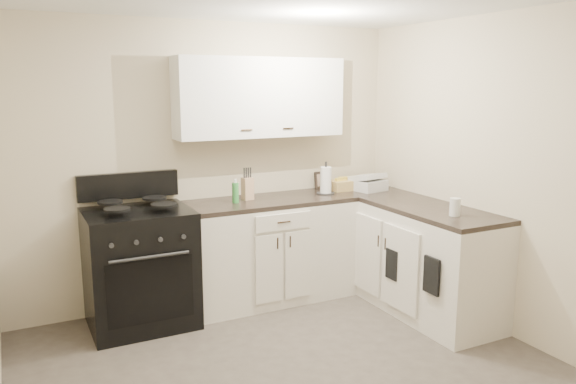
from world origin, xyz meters
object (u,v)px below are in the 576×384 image
stove (140,270)px  paper_towel (326,180)px  wicker_basket (344,185)px  countertop_grill (369,185)px  knife_block (248,189)px

stove → paper_towel: paper_towel is taller
wicker_basket → countertop_grill: size_ratio=1.01×
paper_towel → wicker_basket: paper_towel is taller
stove → countertop_grill: countertop_grill is taller
knife_block → wicker_basket: knife_block is taller
stove → countertop_grill: size_ratio=3.56×
stove → knife_block: bearing=5.5°
stove → wicker_basket: (2.03, 0.10, 0.53)m
stove → paper_towel: 1.87m
paper_towel → countertop_grill: paper_towel is taller
knife_block → countertop_grill: size_ratio=0.70×
knife_block → paper_towel: size_ratio=0.78×
knife_block → wicker_basket: bearing=-6.6°
stove → wicker_basket: 2.10m
paper_towel → wicker_basket: bearing=18.1°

